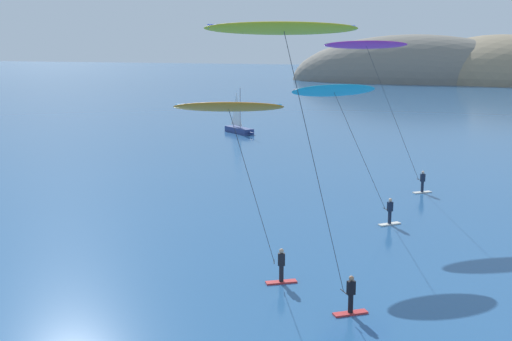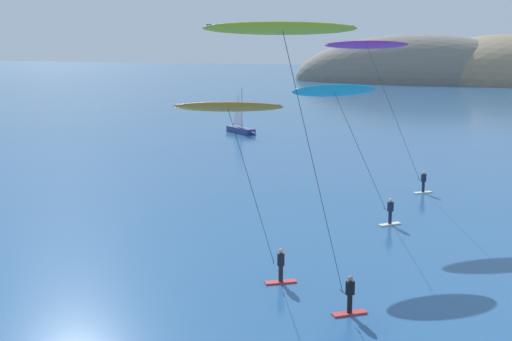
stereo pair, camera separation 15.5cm
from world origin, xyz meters
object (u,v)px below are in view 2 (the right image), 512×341
object	(u,v)px
kitesurfer_magenta	(371,55)
kitesurfer_orange	(233,123)
kitesurfer_cyan	(339,100)
sailboat_near	(242,128)
kitesurfer_yellow	(289,53)

from	to	relation	value
kitesurfer_magenta	kitesurfer_orange	world-z (taller)	kitesurfer_magenta
kitesurfer_magenta	kitesurfer_cyan	bearing A→B (deg)	-92.25
kitesurfer_orange	kitesurfer_cyan	bearing A→B (deg)	74.84
kitesurfer_cyan	sailboat_near	bearing A→B (deg)	117.79
sailboat_near	kitesurfer_magenta	size ratio (longest dim) A/B	0.50
kitesurfer_yellow	kitesurfer_magenta	bearing A→B (deg)	91.24
sailboat_near	kitesurfer_orange	distance (m)	51.41
kitesurfer_yellow	kitesurfer_orange	bearing A→B (deg)	135.43
kitesurfer_orange	kitesurfer_cyan	xyz separation A→B (m)	(2.75, 10.16, 0.28)
sailboat_near	kitesurfer_cyan	size ratio (longest dim) A/B	0.63
kitesurfer_magenta	kitesurfer_yellow	xyz separation A→B (m)	(0.50, -23.07, 0.49)
kitesurfer_yellow	kitesurfer_cyan	world-z (taller)	kitesurfer_yellow
kitesurfer_yellow	kitesurfer_cyan	distance (m)	14.07
kitesurfer_cyan	kitesurfer_magenta	bearing A→B (deg)	87.75
kitesurfer_yellow	kitesurfer_cyan	size ratio (longest dim) A/B	1.35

